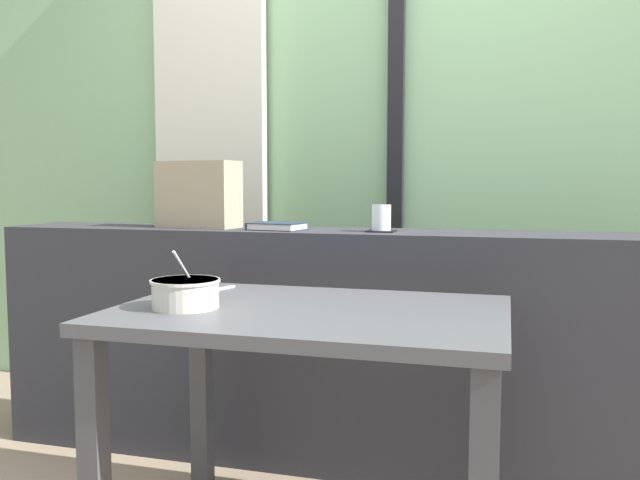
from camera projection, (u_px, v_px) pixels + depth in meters
The scene contains 11 objects.
outdoor_backdrop at pixel (389, 109), 3.06m from camera, with size 4.80×0.08×2.80m, color #8EBC89.
curtain_left_panel at pixel (211, 143), 3.22m from camera, with size 0.56×0.06×2.50m, color beige.
window_divider_post at pixel (396, 129), 2.99m from camera, with size 0.07×0.05×2.60m, color black.
dark_console_ledge at pixel (354, 348), 2.48m from camera, with size 2.80×0.35×0.88m, color #2D2D33.
breakfast_table at pixel (310, 350), 1.81m from camera, with size 1.05×0.71×0.72m.
coaster_square at pixel (381, 231), 2.38m from camera, with size 0.10×0.10×0.01m, color black.
juice_glass at pixel (381, 218), 2.38m from camera, with size 0.07×0.07×0.09m.
closed_book at pixel (277, 226), 2.48m from camera, with size 0.21×0.17×0.03m.
throw_pillow at pixel (198, 194), 2.60m from camera, with size 0.32×0.14×0.26m, color tan.
soup_bowl at pixel (186, 294), 1.80m from camera, with size 0.19×0.19×0.16m.
fork_utensil at pixel (215, 290), 2.09m from camera, with size 0.02×0.17×0.01m, color silver.
Camera 1 is at (0.54, -1.82, 1.06)m, focal length 37.19 mm.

